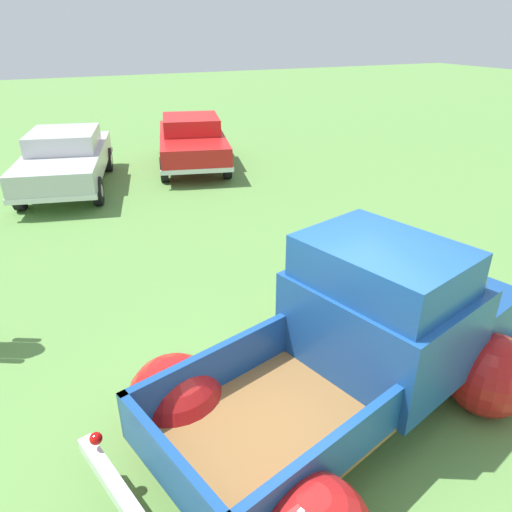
# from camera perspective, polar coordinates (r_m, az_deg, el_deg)

# --- Properties ---
(ground_plane) EXTENTS (80.00, 80.00, 0.00)m
(ground_plane) POSITION_cam_1_polar(r_m,az_deg,el_deg) (5.40, 9.27, -19.05)
(ground_plane) COLOR #609347
(vintage_pickup_truck) EXTENTS (4.97, 3.67, 1.96)m
(vintage_pickup_truck) POSITION_cam_1_polar(r_m,az_deg,el_deg) (5.15, 12.76, -10.89)
(vintage_pickup_truck) COLOR black
(vintage_pickup_truck) RESTS_ON ground
(show_car_0) EXTENTS (2.91, 4.88, 1.43)m
(show_car_0) POSITION_cam_1_polar(r_m,az_deg,el_deg) (13.11, -21.97, 10.95)
(show_car_0) COLOR black
(show_car_0) RESTS_ON ground
(show_car_1) EXTENTS (2.91, 4.69, 1.43)m
(show_car_1) POSITION_cam_1_polar(r_m,az_deg,el_deg) (14.36, -7.73, 13.74)
(show_car_1) COLOR black
(show_car_1) RESTS_ON ground
(lane_cone_0) EXTENTS (0.36, 0.36, 0.63)m
(lane_cone_0) POSITION_cam_1_polar(r_m,az_deg,el_deg) (7.00, 5.74, -3.97)
(lane_cone_0) COLOR black
(lane_cone_0) RESTS_ON ground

